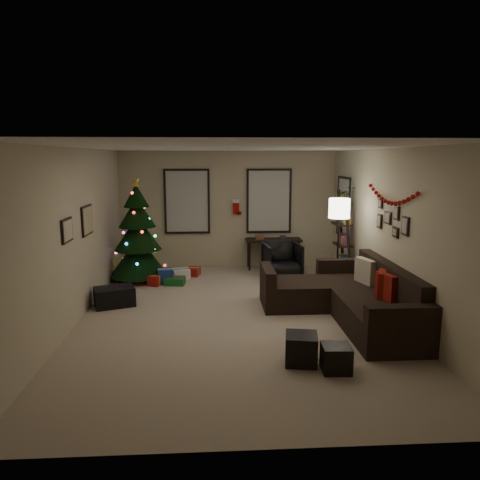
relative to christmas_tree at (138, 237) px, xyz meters
name	(u,v)px	position (x,y,z in m)	size (l,w,h in m)	color
floor	(236,316)	(1.92, -2.36, -0.91)	(7.00, 7.00, 0.00)	tan
ceiling	(236,147)	(1.92, -2.36, 1.79)	(7.00, 7.00, 0.00)	white
wall_back	(228,210)	(1.92, 1.14, 0.44)	(5.00, 5.00, 0.00)	#C3B595
wall_front	(258,304)	(1.92, -5.86, 0.44)	(5.00, 5.00, 0.00)	#C3B595
wall_left	(75,236)	(-0.58, -2.36, 0.44)	(7.00, 7.00, 0.00)	#C3B595
wall_right	(390,233)	(4.42, -2.36, 0.44)	(7.00, 7.00, 0.00)	#C3B595
window_back_left	(187,201)	(0.97, 1.11, 0.64)	(1.05, 0.06, 1.50)	#728CB2
window_back_right	(269,201)	(2.87, 1.11, 0.64)	(1.05, 0.06, 1.50)	#728CB2
window_right_wall	(344,207)	(4.39, 0.19, 0.59)	(0.06, 0.90, 1.30)	#728CB2
christmas_tree	(138,237)	(0.00, 0.00, 0.00)	(1.18, 1.18, 2.20)	black
presents	(163,276)	(0.51, -0.13, -0.80)	(1.50, 1.01, 0.30)	maroon
sofa	(349,299)	(3.74, -2.52, -0.62)	(2.02, 2.93, 0.90)	black
pillow_red_a	(386,287)	(4.13, -3.04, -0.27)	(0.11, 0.40, 0.40)	maroon
pillow_red_b	(382,284)	(4.13, -2.86, -0.27)	(0.11, 0.40, 0.40)	maroon
pillow_cream	(365,272)	(4.13, -2.10, -0.28)	(0.13, 0.46, 0.46)	beige
ottoman_near	(301,349)	(2.65, -4.16, -0.72)	(0.39, 0.39, 0.37)	black
ottoman_far	(336,358)	(3.03, -4.40, -0.75)	(0.34, 0.34, 0.32)	black
desk	(273,242)	(2.96, 0.86, -0.30)	(1.29, 0.46, 0.69)	black
desk_chair	(282,259)	(3.07, 0.21, -0.55)	(0.70, 0.66, 0.72)	black
bookshelf	(344,238)	(4.22, -0.46, 0.01)	(0.30, 0.56, 1.91)	black
potted_plant	(346,194)	(4.22, -0.46, 0.92)	(0.48, 0.42, 0.53)	#4C4C4C
floor_lamp	(339,215)	(3.87, -1.29, 0.60)	(0.38, 0.38, 1.81)	black
art_map	(87,220)	(-0.56, -1.71, 0.60)	(0.04, 0.60, 0.50)	black
art_abstract	(67,230)	(-0.56, -2.80, 0.60)	(0.04, 0.45, 0.35)	black
gallery	(392,220)	(4.40, -2.44, 0.66)	(0.03, 1.25, 0.54)	black
garland	(391,196)	(4.37, -2.41, 1.04)	(0.08, 1.90, 0.30)	#A5140C
stocking_left	(222,200)	(1.78, 1.23, 0.66)	(0.20, 0.05, 0.36)	#990F0C
stocking_right	(236,207)	(2.11, 1.05, 0.52)	(0.20, 0.05, 0.36)	#990F0C
storage_bin	(114,297)	(-0.16, -1.72, -0.75)	(0.66, 0.44, 0.33)	black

